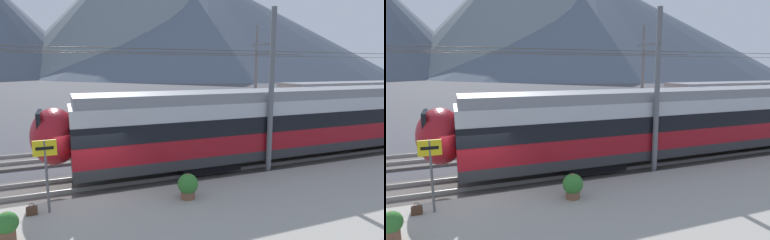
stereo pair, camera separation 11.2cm
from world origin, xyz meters
The scene contains 12 objects.
ground_plane centered at (0.00, 0.00, 0.00)m, with size 400.00×400.00×0.00m, color #424247.
track_near centered at (0.00, 1.24, 0.07)m, with size 120.00×3.00×0.28m.
track_far centered at (0.00, 6.29, 0.07)m, with size 120.00×3.00×0.28m.
train_near_platform centered at (14.19, 1.24, 2.23)m, with size 32.42×2.86×4.27m.
catenary_mast_mid centered at (7.77, -0.23, 3.95)m, with size 39.09×1.88×7.54m.
catenary_mast_far_side centered at (12.53, 8.15, 4.16)m, with size 39.09×2.29×7.99m.
platform_sign centered at (-1.49, -1.58, 2.09)m, with size 0.70×0.08×2.38m.
handbag_near_sign centered at (-1.99, -1.55, 0.48)m, with size 0.32×0.18×0.39m.
potted_plant_platform_edge centered at (-2.44, -3.18, 0.86)m, with size 0.59×0.59×0.87m.
potted_plant_by_shelter centered at (3.07, -2.17, 0.85)m, with size 0.74×0.74×0.90m.
mountain_central_peak centered at (45.44, 179.52, 39.33)m, with size 149.59×149.59×78.66m, color slate.
mountain_right_ridge centered at (82.56, 173.52, 29.51)m, with size 207.10×207.10×59.03m, color #515B6B.
Camera 2 is at (-0.78, -12.44, 4.97)m, focal length 30.31 mm.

